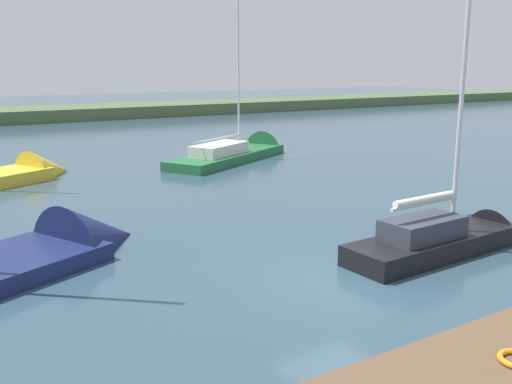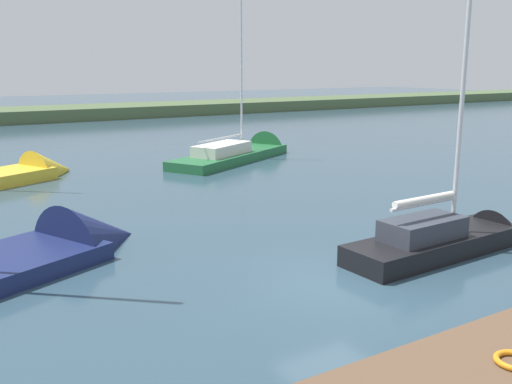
{
  "view_description": "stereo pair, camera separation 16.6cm",
  "coord_description": "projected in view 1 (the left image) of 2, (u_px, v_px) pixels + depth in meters",
  "views": [
    {
      "loc": [
        8.9,
        10.27,
        5.29
      ],
      "look_at": [
        0.11,
        -3.75,
        1.64
      ],
      "focal_mm": 40.21,
      "sensor_mm": 36.0,
      "label": 1
    },
    {
      "loc": [
        8.76,
        10.36,
        5.29
      ],
      "look_at": [
        0.11,
        -3.75,
        1.64
      ],
      "focal_mm": 40.21,
      "sensor_mm": 36.0,
      "label": 2
    }
  ],
  "objects": [
    {
      "name": "far_shoreline",
      "position": [
        5.0,
        122.0,
        55.31
      ],
      "size": [
        180.0,
        8.0,
        2.4
      ],
      "primitive_type": "cube",
      "color": "#4C603D",
      "rests_on": "ground_plane"
    },
    {
      "name": "sailboat_near_dock",
      "position": [
        453.0,
        242.0,
        16.87
      ],
      "size": [
        7.17,
        1.98,
        8.25
      ],
      "rotation": [
        0.0,
        0.0,
        3.18
      ],
      "color": "black",
      "rests_on": "ground_plane"
    },
    {
      "name": "sailboat_far_left",
      "position": [
        245.0,
        154.0,
        33.94
      ],
      "size": [
        10.63,
        7.29,
        11.16
      ],
      "rotation": [
        0.0,
        0.0,
        3.64
      ],
      "color": "#236638",
      "rests_on": "ground_plane"
    },
    {
      "name": "sailboat_outer_mooring",
      "position": [
        12.0,
        269.0,
        14.97
      ],
      "size": [
        10.7,
        6.88,
        13.29
      ],
      "rotation": [
        0.0,
        0.0,
        3.56
      ],
      "color": "navy",
      "rests_on": "ground_plane"
    },
    {
      "name": "ground_plane",
      "position": [
        340.0,
        283.0,
        14.26
      ],
      "size": [
        200.0,
        200.0,
        0.0
      ],
      "primitive_type": "plane",
      "color": "#2D4756"
    }
  ]
}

